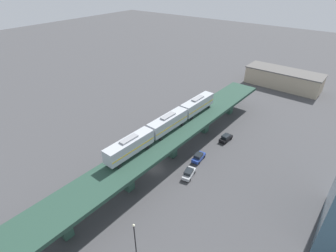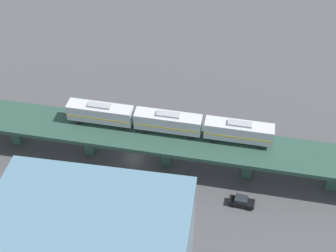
{
  "view_description": "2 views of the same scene",
  "coord_description": "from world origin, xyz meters",
  "px_view_note": "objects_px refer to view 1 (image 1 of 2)",
  "views": [
    {
      "loc": [
        31.42,
        -36.56,
        40.88
      ],
      "look_at": [
        -1.15,
        6.54,
        8.32
      ],
      "focal_mm": 28.0,
      "sensor_mm": 36.0,
      "label": 1
    },
    {
      "loc": [
        59.85,
        16.1,
        65.28
      ],
      "look_at": [
        -1.15,
        6.54,
        8.32
      ],
      "focal_mm": 50.0,
      "sensor_mm": 36.0,
      "label": 2
    }
  ],
  "objects_px": {
    "street_car_black": "(226,138)",
    "street_car_blue": "(199,157)",
    "subway_train": "(168,122)",
    "delivery_truck": "(141,142)",
    "street_car_silver": "(189,173)",
    "street_lamp": "(135,236)",
    "warehouse_building": "(283,79)"
  },
  "relations": [
    {
      "from": "street_car_silver",
      "to": "warehouse_building",
      "type": "bearing_deg",
      "value": 89.48
    },
    {
      "from": "warehouse_building",
      "to": "street_car_blue",
      "type": "bearing_deg",
      "value": -91.86
    },
    {
      "from": "street_car_silver",
      "to": "street_lamp",
      "type": "relative_size",
      "value": 0.67
    },
    {
      "from": "delivery_truck",
      "to": "street_car_black",
      "type": "bearing_deg",
      "value": 45.47
    },
    {
      "from": "street_car_black",
      "to": "warehouse_building",
      "type": "xyz_separation_m",
      "value": [
        0.44,
        49.02,
        2.47
      ]
    },
    {
      "from": "street_car_silver",
      "to": "street_car_blue",
      "type": "relative_size",
      "value": 1.03
    },
    {
      "from": "street_car_silver",
      "to": "street_lamp",
      "type": "height_order",
      "value": "street_lamp"
    },
    {
      "from": "subway_train",
      "to": "delivery_truck",
      "type": "bearing_deg",
      "value": -162.26
    },
    {
      "from": "delivery_truck",
      "to": "street_lamp",
      "type": "distance_m",
      "value": 29.89
    },
    {
      "from": "delivery_truck",
      "to": "street_lamp",
      "type": "height_order",
      "value": "street_lamp"
    },
    {
      "from": "delivery_truck",
      "to": "warehouse_building",
      "type": "height_order",
      "value": "warehouse_building"
    },
    {
      "from": "subway_train",
      "to": "delivery_truck",
      "type": "distance_m",
      "value": 10.72
    },
    {
      "from": "street_car_black",
      "to": "street_car_blue",
      "type": "xyz_separation_m",
      "value": [
        -1.54,
        -11.82,
        0.0
      ]
    },
    {
      "from": "delivery_truck",
      "to": "warehouse_building",
      "type": "xyz_separation_m",
      "value": [
        16.78,
        65.63,
        1.65
      ]
    },
    {
      "from": "street_car_black",
      "to": "street_lamp",
      "type": "relative_size",
      "value": 0.66
    },
    {
      "from": "delivery_truck",
      "to": "street_car_silver",
      "type": "bearing_deg",
      "value": -6.04
    },
    {
      "from": "subway_train",
      "to": "street_lamp",
      "type": "xyz_separation_m",
      "value": [
        12.16,
        -24.95,
        -5.25
      ]
    },
    {
      "from": "subway_train",
      "to": "delivery_truck",
      "type": "xyz_separation_m",
      "value": [
        -7.2,
        -2.3,
        -7.6
      ]
    },
    {
      "from": "street_car_silver",
      "to": "street_lamp",
      "type": "xyz_separation_m",
      "value": [
        3.2,
        -20.94,
        3.17
      ]
    },
    {
      "from": "street_car_blue",
      "to": "street_lamp",
      "type": "relative_size",
      "value": 0.65
    },
    {
      "from": "warehouse_building",
      "to": "street_car_silver",
      "type": "bearing_deg",
      "value": -90.52
    },
    {
      "from": "street_car_silver",
      "to": "street_car_blue",
      "type": "xyz_separation_m",
      "value": [
        -1.36,
        6.5,
        0.0
      ]
    },
    {
      "from": "street_car_black",
      "to": "street_car_blue",
      "type": "height_order",
      "value": "same"
    },
    {
      "from": "street_car_blue",
      "to": "street_lamp",
      "type": "bearing_deg",
      "value": -80.57
    },
    {
      "from": "street_car_silver",
      "to": "delivery_truck",
      "type": "height_order",
      "value": "delivery_truck"
    },
    {
      "from": "street_lamp",
      "to": "delivery_truck",
      "type": "bearing_deg",
      "value": 130.52
    },
    {
      "from": "street_car_black",
      "to": "street_car_blue",
      "type": "bearing_deg",
      "value": -97.41
    },
    {
      "from": "subway_train",
      "to": "street_car_silver",
      "type": "xyz_separation_m",
      "value": [
        8.97,
        -4.01,
        -8.42
      ]
    },
    {
      "from": "delivery_truck",
      "to": "subway_train",
      "type": "bearing_deg",
      "value": 17.74
    },
    {
      "from": "street_car_black",
      "to": "warehouse_building",
      "type": "relative_size",
      "value": 0.16
    },
    {
      "from": "subway_train",
      "to": "street_lamp",
      "type": "distance_m",
      "value": 28.25
    },
    {
      "from": "subway_train",
      "to": "street_car_black",
      "type": "bearing_deg",
      "value": 57.42
    }
  ]
}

